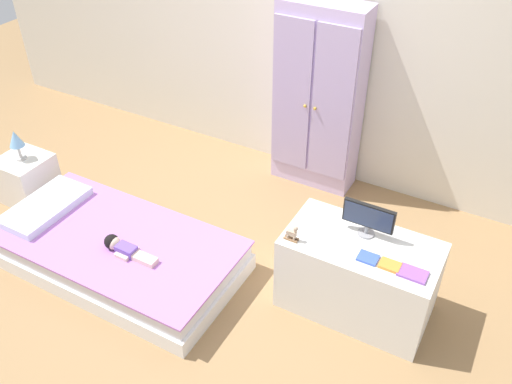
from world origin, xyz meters
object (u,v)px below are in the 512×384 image
doll (121,247)px  wardrobe (318,99)px  book_purple (413,274)px  rocking_horse_toy (293,234)px  book_orange (390,265)px  bed (118,252)px  tv_monitor (368,218)px  book_blue (368,258)px  table_lamp (16,140)px  nightstand (28,179)px  tv_stand (358,276)px

doll → wardrobe: wardrobe is taller
book_purple → rocking_horse_toy: bearing=-174.9°
doll → wardrobe: bearing=69.8°
book_orange → book_purple: (0.13, 0.00, -0.00)m
rocking_horse_toy → bed: bearing=-167.5°
tv_monitor → book_blue: (0.08, -0.19, -0.12)m
doll → book_purple: (1.71, 0.39, 0.25)m
doll → rocking_horse_toy: size_ratio=3.73×
bed → rocking_horse_toy: size_ratio=15.59×
book_purple → tv_monitor: bearing=150.0°
doll → table_lamp: 1.28m
rocking_horse_toy → book_purple: size_ratio=0.68×
bed → nightstand: nightstand is taller
tv_stand → book_orange: (0.19, -0.11, 0.27)m
nightstand → rocking_horse_toy: bearing=0.1°
bed → rocking_horse_toy: rocking_horse_toy is taller
bed → tv_stand: size_ratio=1.84×
wardrobe → book_purple: bearing=-48.3°
doll → wardrobe: size_ratio=0.27×
tv_stand → nightstand: bearing=-176.2°
tv_stand → rocking_horse_toy: rocking_horse_toy is taller
tv_monitor → rocking_horse_toy: size_ratio=2.88×
nightstand → wardrobe: bearing=35.8°
rocking_horse_toy → book_purple: 0.69m
wardrobe → tv_stand: bearing=-55.0°
tv_stand → bed: bearing=-164.3°
doll → table_lamp: table_lamp is taller
table_lamp → book_purple: 2.92m
nightstand → table_lamp: 0.35m
nightstand → book_orange: bearing=1.4°
wardrobe → book_purple: (1.11, -1.24, -0.20)m
tv_monitor → book_purple: bearing=-30.0°
nightstand → table_lamp: (0.00, 0.00, 0.35)m
bed → table_lamp: bearing=167.1°
tv_monitor → book_orange: 0.30m
table_lamp → book_blue: size_ratio=2.11×
tv_monitor → book_blue: tv_monitor is taller
bed → nightstand: bearing=167.1°
tv_stand → tv_monitor: bearing=99.7°
bed → book_blue: 1.66m
book_orange → book_purple: book_orange is taller
doll → table_lamp: size_ratio=1.65×
table_lamp → tv_stand: table_lamp is taller
tv_stand → rocking_horse_toy: size_ratio=8.48×
nightstand → wardrobe: wardrobe is taller
book_orange → book_purple: bearing=0.0°
doll → rocking_horse_toy: 1.12m
table_lamp → bed: bearing=-12.9°
book_blue → book_orange: bearing=0.0°
book_blue → tv_monitor: bearing=113.0°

